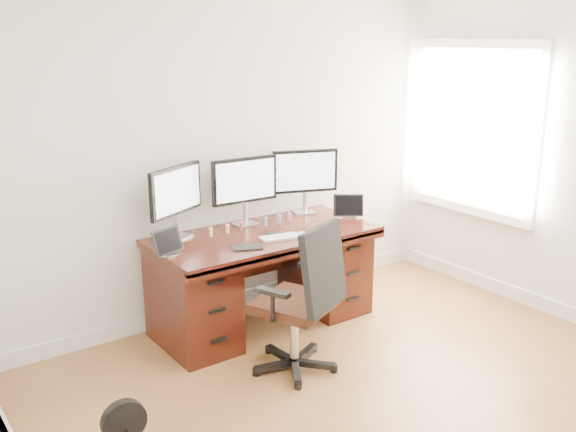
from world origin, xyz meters
TOP-DOWN VIEW (x-y plane):
  - back_wall at (0.00, 2.25)m, footprint 4.00×0.10m
  - desk at (0.00, 1.83)m, footprint 1.70×0.80m
  - office_chair at (-0.20, 1.08)m, footprint 0.72×0.72m
  - monitor_left at (-0.58, 2.07)m, footprint 0.51×0.28m
  - monitor_center at (-0.00, 2.07)m, footprint 0.55×0.15m
  - monitor_right at (0.58, 2.07)m, footprint 0.53×0.22m
  - tablet_left at (-0.80, 1.75)m, footprint 0.25×0.14m
  - tablet_right at (0.79, 1.75)m, footprint 0.23×0.20m
  - keyboard at (0.02, 1.63)m, footprint 0.31×0.17m
  - trackpad at (0.18, 1.58)m, footprint 0.14×0.14m
  - drawing_tablet at (-0.29, 1.58)m, footprint 0.24×0.20m
  - phone at (0.05, 1.74)m, footprint 0.14×0.09m
  - figurine_yellow at (-0.37, 1.95)m, footprint 0.03×0.03m
  - figurine_orange at (-0.23, 1.95)m, footprint 0.03×0.03m
  - figurine_brown at (-0.11, 1.95)m, footprint 0.03×0.03m
  - figurine_blue at (0.11, 1.95)m, footprint 0.03×0.03m
  - figurine_purple at (0.24, 1.95)m, footprint 0.03×0.03m
  - figurine_pink at (0.34, 1.95)m, footprint 0.03×0.03m

SIDE VIEW (x-z plane):
  - office_chair at x=-0.20m, z-range -0.18..0.85m
  - desk at x=0.00m, z-range 0.03..0.78m
  - trackpad at x=0.18m, z-range 0.75..0.76m
  - drawing_tablet at x=-0.29m, z-range 0.75..0.76m
  - phone at x=0.05m, z-range 0.75..0.76m
  - keyboard at x=0.02m, z-range 0.75..0.76m
  - figurine_yellow at x=-0.37m, z-range 0.75..0.83m
  - figurine_orange at x=-0.23m, z-range 0.75..0.83m
  - figurine_brown at x=-0.11m, z-range 0.75..0.83m
  - figurine_blue at x=0.11m, z-range 0.75..0.83m
  - figurine_purple at x=0.24m, z-range 0.75..0.83m
  - figurine_pink at x=0.34m, z-range 0.75..0.83m
  - tablet_left at x=-0.80m, z-range 0.74..0.93m
  - tablet_right at x=0.79m, z-range 0.74..0.93m
  - monitor_left at x=-0.58m, z-range 0.82..1.35m
  - monitor_center at x=0.00m, z-range 0.82..1.35m
  - monitor_right at x=0.58m, z-range 0.82..1.35m
  - back_wall at x=0.00m, z-range 0.00..2.70m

